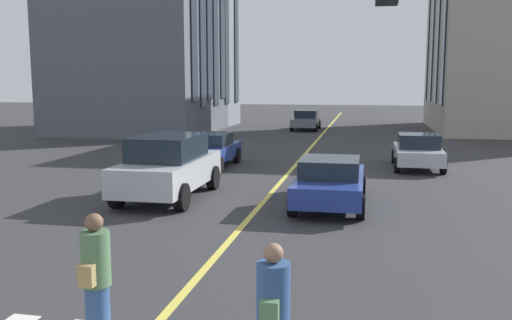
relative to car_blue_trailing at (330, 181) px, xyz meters
name	(u,v)px	position (x,y,z in m)	size (l,w,h in m)	color
lane_centre_line	(294,166)	(7.03, 1.92, -0.70)	(80.00, 0.16, 0.01)	#D8C64C
car_blue_trailing	(330,181)	(0.00, 0.00, 0.00)	(4.40, 1.95, 1.37)	navy
car_silver_parked_b	(168,166)	(0.14, 4.81, 0.27)	(4.70, 2.14, 1.88)	#B7BABF
car_grey_mid	(306,120)	(24.27, 3.36, 0.00)	(3.90, 1.89, 1.40)	slate
car_blue_near	(208,150)	(6.17, 5.34, 0.00)	(4.40, 1.95, 1.37)	navy
car_silver_parked_a	(418,151)	(7.47, -2.98, 0.00)	(3.90, 1.89, 1.40)	#B7BABF
pedestrian_near	(273,317)	(-9.53, 0.00, 0.15)	(0.50, 0.38, 1.71)	black
pedestrian_far	(96,281)	(-9.00, 2.41, 0.21)	(0.50, 0.38, 1.80)	#2D4C7F
building_left_near	(165,40)	(23.54, 13.63, 5.72)	(12.23, 8.55, 12.85)	slate
building_left_far	(138,12)	(20.51, 14.32, 7.37)	(10.02, 9.92, 16.14)	#565B66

